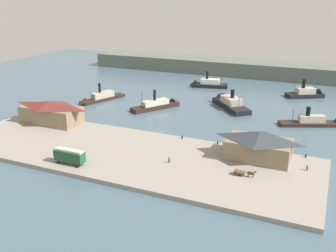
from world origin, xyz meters
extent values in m
plane|color=#476070|center=(0.00, 0.00, 0.00)|extent=(320.00, 320.00, 0.00)
cube|color=gray|center=(0.00, -22.00, 0.60)|extent=(110.00, 36.00, 1.20)
cube|color=slate|center=(0.00, -3.60, 0.50)|extent=(110.00, 0.80, 1.00)
cube|color=#847056|center=(-36.73, -9.59, 4.15)|extent=(21.08, 9.95, 5.90)
pyramid|color=maroon|center=(-36.73, -9.59, 8.11)|extent=(21.50, 10.45, 2.01)
cube|color=#847056|center=(36.35, -11.13, 3.93)|extent=(17.42, 10.72, 5.46)
pyramid|color=#33383D|center=(36.35, -11.13, 7.94)|extent=(17.77, 11.25, 2.56)
cube|color=#1E4C2D|center=(-8.89, -35.40, 3.50)|extent=(8.68, 2.56, 2.81)
cube|color=beige|center=(-8.89, -35.40, 5.16)|extent=(8.34, 1.79, 0.50)
cylinder|color=black|center=(-5.85, -34.12, 1.65)|extent=(0.90, 0.18, 0.90)
cylinder|color=black|center=(-5.85, -36.68, 1.65)|extent=(0.90, 0.18, 0.90)
cylinder|color=black|center=(-11.93, -34.12, 1.65)|extent=(0.90, 0.18, 0.90)
cylinder|color=black|center=(-11.93, -36.68, 1.65)|extent=(0.90, 0.18, 0.90)
cube|color=brown|center=(34.25, -23.45, 2.05)|extent=(2.83, 1.55, 0.50)
cylinder|color=#4C3828|center=(33.40, -22.68, 1.80)|extent=(1.20, 0.10, 1.20)
cylinder|color=#4C3828|center=(33.40, -24.22, 1.80)|extent=(1.20, 0.10, 1.20)
ellipsoid|color=#473323|center=(37.06, -23.45, 2.30)|extent=(2.00, 0.70, 0.90)
ellipsoid|color=#473323|center=(38.16, -23.45, 2.85)|extent=(0.70, 0.32, 0.44)
cylinder|color=#473323|center=(37.66, -23.25, 1.70)|extent=(0.16, 0.16, 1.00)
cylinder|color=#473323|center=(37.66, -23.65, 1.70)|extent=(0.16, 0.16, 1.00)
cylinder|color=#473323|center=(36.46, -23.25, 1.70)|extent=(0.16, 0.16, 1.00)
cylinder|color=#473323|center=(36.46, -23.65, 1.70)|extent=(0.16, 0.16, 1.00)
cylinder|color=#33384C|center=(15.04, -23.78, 1.94)|extent=(0.43, 0.43, 1.48)
sphere|color=#CCA889|center=(15.04, -23.78, 2.81)|extent=(0.27, 0.27, 0.27)
cylinder|color=#33384C|center=(49.53, -13.61, 1.88)|extent=(0.40, 0.40, 1.36)
sphere|color=#CCA889|center=(49.53, -13.61, 2.69)|extent=(0.25, 0.25, 0.25)
cylinder|color=black|center=(11.40, -5.40, 1.65)|extent=(0.44, 0.44, 0.90)
cylinder|color=black|center=(-49.60, -4.84, 1.65)|extent=(0.44, 0.44, 0.90)
cylinder|color=black|center=(23.06, -5.45, 1.65)|extent=(0.44, 0.44, 0.90)
cylinder|color=black|center=(48.46, -5.05, 1.65)|extent=(0.44, 0.44, 0.90)
cube|color=black|center=(15.38, 38.26, 0.97)|extent=(20.24, 21.96, 1.95)
cone|color=black|center=(7.87, 47.00, 0.97)|extent=(7.39, 7.18, 6.18)
cube|color=#B2A893|center=(15.38, 38.26, 3.30)|extent=(10.60, 11.08, 2.70)
cylinder|color=black|center=(15.93, 37.62, 6.31)|extent=(1.59, 1.59, 3.31)
cylinder|color=brown|center=(19.89, 33.01, 4.28)|extent=(0.24, 0.24, 4.65)
cube|color=black|center=(-12.60, 24.57, 0.85)|extent=(15.17, 20.50, 1.69)
cone|color=black|center=(-7.11, 33.53, 0.85)|extent=(5.75, 5.54, 4.43)
cube|color=beige|center=(-12.60, 24.57, 2.69)|extent=(8.99, 11.55, 2.01)
cylinder|color=black|center=(-12.73, 24.35, 5.84)|extent=(1.07, 1.07, 4.29)
cylinder|color=brown|center=(-15.89, 19.19, 5.00)|extent=(0.24, 0.24, 6.62)
cube|color=black|center=(-39.63, 27.05, 0.63)|extent=(11.58, 21.99, 1.26)
cone|color=black|center=(-43.26, 16.82, 0.63)|extent=(5.19, 5.06, 4.12)
cube|color=#B2A893|center=(-39.63, 27.05, 2.54)|extent=(6.75, 10.92, 2.55)
cylinder|color=black|center=(-40.09, 25.73, 5.89)|extent=(1.02, 1.02, 4.15)
cube|color=black|center=(-4.17, 70.68, 0.88)|extent=(18.28, 9.57, 1.77)
cone|color=black|center=(-12.67, 68.84, 0.88)|extent=(4.21, 5.97, 5.43)
cube|color=silver|center=(-4.17, 70.68, 2.99)|extent=(10.01, 6.10, 2.44)
cylinder|color=black|center=(-5.77, 70.33, 6.14)|extent=(1.08, 1.08, 3.86)
cylinder|color=brown|center=(0.93, 71.78, 4.78)|extent=(0.24, 0.24, 6.03)
cube|color=black|center=(47.38, 28.44, 0.62)|extent=(22.66, 13.45, 1.24)
cube|color=#B2A893|center=(47.38, 28.44, 2.48)|extent=(9.45, 6.33, 2.48)
cylinder|color=black|center=(45.96, 27.83, 5.28)|extent=(1.53, 1.53, 3.13)
cylinder|color=brown|center=(41.16, 25.75, 3.66)|extent=(0.24, 0.24, 4.85)
cube|color=black|center=(41.36, 69.35, 0.89)|extent=(17.24, 13.73, 1.78)
cone|color=black|center=(48.40, 73.57, 0.89)|extent=(5.39, 6.29, 5.56)
cube|color=#B2A893|center=(41.36, 69.35, 3.04)|extent=(9.36, 8.30, 2.51)
cylinder|color=black|center=(40.54, 68.86, 6.36)|extent=(1.47, 1.47, 4.14)
cube|color=#60665B|center=(0.00, 110.00, 4.00)|extent=(180.00, 24.00, 8.00)
camera|label=1|loc=(52.99, -109.50, 44.09)|focal=40.58mm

